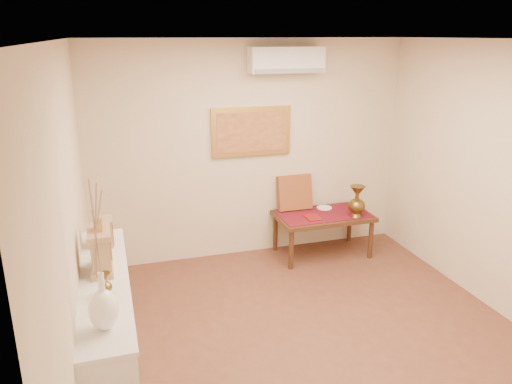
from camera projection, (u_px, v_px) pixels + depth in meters
name	position (u px, v px, depth m)	size (l,w,h in m)	color
floor	(321.00, 348.00, 4.56)	(4.50, 4.50, 0.00)	brown
ceiling	(335.00, 40.00, 3.75)	(4.50, 4.50, 0.00)	white
wall_back	(251.00, 151.00, 6.21)	(4.00, 0.02, 2.70)	beige
wall_left	(73.00, 236.00, 3.60)	(0.02, 4.50, 2.70)	beige
white_vase	(98.00, 258.00, 2.97)	(0.18, 0.18, 0.97)	white
candlestick	(103.00, 296.00, 3.31)	(0.10, 0.10, 0.21)	silver
brass_urn_small	(105.00, 281.00, 3.48)	(0.10, 0.10, 0.22)	brown
table_cloth	(323.00, 214.00, 6.35)	(1.14, 0.59, 0.01)	maroon
brass_urn_tall	(357.00, 198.00, 6.18)	(0.21, 0.21, 0.48)	brown
plate	(324.00, 208.00, 6.54)	(0.20, 0.20, 0.01)	white
menu	(313.00, 217.00, 6.20)	(0.18, 0.25, 0.01)	maroon
cushion	(295.00, 192.00, 6.45)	(0.45, 0.10, 0.45)	maroon
display_ledge	(109.00, 335.00, 3.91)	(0.37, 2.02, 0.98)	white
mantel_clock	(101.00, 250.00, 3.83)	(0.17, 0.36, 0.41)	tan
wooden_chest	(104.00, 232.00, 4.32)	(0.16, 0.21, 0.24)	tan
low_table	(323.00, 219.00, 6.37)	(1.20, 0.70, 0.55)	#452814
painting	(251.00, 131.00, 6.10)	(1.00, 0.06, 0.60)	gold
ac_unit	(286.00, 60.00, 5.86)	(0.90, 0.25, 0.30)	white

